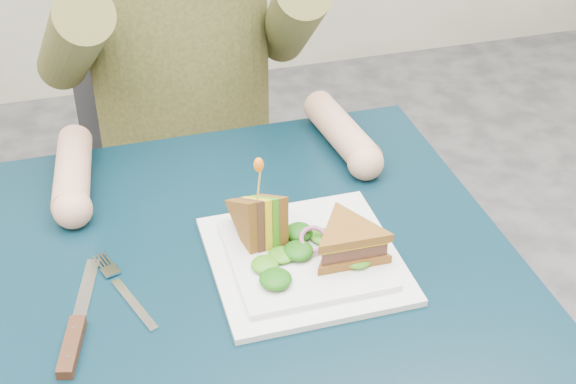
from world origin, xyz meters
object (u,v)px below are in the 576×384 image
object	(u,v)px
sandwich_upright	(260,220)
fork	(125,292)
chair	(182,144)
sandwich_flat	(349,242)
table	(253,308)
knife	(74,335)
plate	(305,258)

from	to	relation	value
sandwich_upright	fork	bearing A→B (deg)	-168.56
chair	sandwich_flat	distance (m)	0.74
fork	table	bearing A→B (deg)	2.44
chair	sandwich_upright	size ratio (longest dim) A/B	7.58
table	sandwich_upright	world-z (taller)	sandwich_upright
chair	sandwich_flat	xyz separation A→B (m)	(0.13, -0.69, 0.23)
sandwich_flat	table	bearing A→B (deg)	163.75
sandwich_flat	fork	bearing A→B (deg)	174.41
chair	knife	distance (m)	0.80
table	sandwich_upright	bearing A→B (deg)	56.82
table	chair	world-z (taller)	chair
chair	plate	xyz separation A→B (m)	(0.07, -0.67, 0.20)
table	knife	size ratio (longest dim) A/B	3.42
chair	sandwich_upright	world-z (taller)	chair
fork	chair	bearing A→B (deg)	75.10
sandwich_flat	sandwich_upright	size ratio (longest dim) A/B	1.02
sandwich_flat	sandwich_upright	distance (m)	0.13
sandwich_flat	knife	distance (m)	0.38
chair	sandwich_upright	xyz separation A→B (m)	(0.02, -0.62, 0.24)
plate	knife	world-z (taller)	plate
fork	plate	bearing A→B (deg)	-1.12
chair	knife	world-z (taller)	chair
plate	sandwich_flat	distance (m)	0.07
chair	table	bearing A→B (deg)	-90.00
knife	sandwich_flat	bearing A→B (deg)	5.62
sandwich_flat	fork	distance (m)	0.31
sandwich_upright	fork	xyz separation A→B (m)	(-0.20, -0.04, -0.05)
plate	sandwich_upright	xyz separation A→B (m)	(-0.05, 0.04, 0.05)
plate	sandwich_upright	world-z (taller)	sandwich_upright
table	plate	size ratio (longest dim) A/B	2.88
table	fork	size ratio (longest dim) A/B	4.29
fork	sandwich_upright	bearing A→B (deg)	11.44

